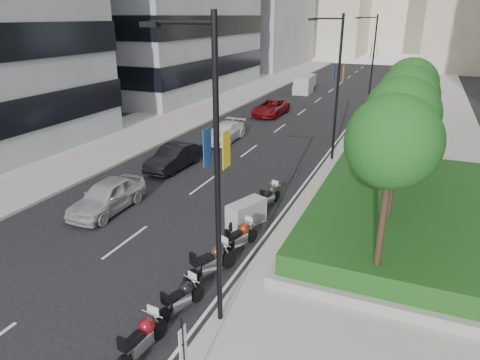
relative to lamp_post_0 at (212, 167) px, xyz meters
The scene contains 26 objects.
ground 6.62m from the lamp_post_0, 166.43° to the right, with size 160.00×160.00×0.00m, color black.
sidewalk_right 29.82m from the lamp_post_0, 80.49° to the left, with size 10.00×100.00×0.15m, color #9E9B93.
sidewalk_left 33.56m from the lamp_post_0, 119.10° to the left, with size 8.00×100.00×0.15m, color #9E9B93.
lane_edge 29.44m from the lamp_post_0, 90.88° to the left, with size 0.12×100.00×0.01m, color silver.
lane_centre 29.97m from the lamp_post_0, 101.01° to the left, with size 0.12×100.00×0.01m, color silver.
planter 11.73m from the lamp_post_0, 56.95° to the left, with size 10.00×14.00×0.40m, color gray.
hedge 11.50m from the lamp_post_0, 56.95° to the left, with size 9.40×13.40×0.80m, color #113E14.
tree_0 5.30m from the lamp_post_0, 34.56° to the left, with size 2.80×2.80×6.30m.
tree_1 8.25m from the lamp_post_0, 58.11° to the left, with size 2.80×2.80×6.30m.
tree_2 11.84m from the lamp_post_0, 68.40° to the left, with size 2.80×2.80×6.30m.
tree_3 15.62m from the lamp_post_0, 73.81° to the left, with size 2.80×2.80×6.30m.
lamp_post_0 is the anchor object (origin of this frame).
lamp_post_1 17.00m from the lamp_post_0, 90.00° to the left, with size 2.34×0.45×9.00m.
lamp_post_2 35.00m from the lamp_post_0, 90.00° to the left, with size 2.34×0.45×9.00m.
parking_sign 4.74m from the lamp_post_0, 77.67° to the right, with size 0.06×0.32×2.50m.
motorcycle_1 5.10m from the lamp_post_0, 120.45° to the right, with size 0.72×2.16×1.08m.
motorcycle_2 4.67m from the lamp_post_0, behind, with size 0.82×1.99×1.02m.
motorcycle_3 5.05m from the lamp_post_0, 119.07° to the left, with size 1.15×2.25×1.19m.
motorcycle_4 6.30m from the lamp_post_0, 102.86° to the left, with size 0.90×2.09×1.07m.
motorcycle_5 7.90m from the lamp_post_0, 103.66° to the left, with size 1.40×2.09×1.18m.
motorcycle_6 9.97m from the lamp_post_0, 98.32° to the left, with size 0.69×2.00×1.01m.
car_a 10.70m from the lamp_post_0, 147.80° to the left, with size 1.81×4.50×1.53m, color #B0B1B3.
car_b 15.18m from the lamp_post_0, 125.91° to the left, with size 1.56×4.46×1.47m, color black.
car_c 20.91m from the lamp_post_0, 113.85° to the left, with size 1.89×4.64×1.35m, color white.
car_d 29.84m from the lamp_post_0, 105.73° to the left, with size 2.38×5.17×1.44m, color maroon.
delivery_van 43.10m from the lamp_post_0, 101.22° to the left, with size 2.06×4.89×2.02m.
Camera 1 is at (9.04, -8.69, 8.85)m, focal length 32.00 mm.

